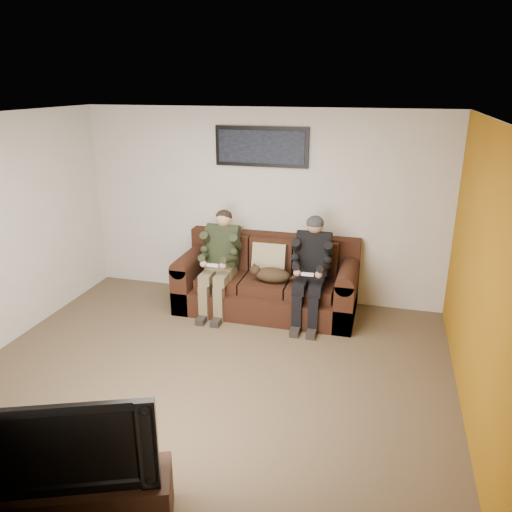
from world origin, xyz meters
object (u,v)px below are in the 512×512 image
(person_right, at_px, (312,264))
(cat, at_px, (271,274))
(person_left, at_px, (220,256))
(television, at_px, (68,439))
(tv_stand, at_px, (78,503))
(sofa, at_px, (268,282))
(framed_poster, at_px, (261,147))

(person_right, bearing_deg, cat, -177.14)
(person_left, height_order, television, person_left)
(cat, distance_m, tv_stand, 3.62)
(sofa, xyz_separation_m, cat, (0.09, -0.22, 0.21))
(person_left, bearing_deg, television, -86.92)
(person_right, relative_size, television, 1.15)
(person_left, relative_size, person_right, 0.99)
(person_left, height_order, cat, person_left)
(framed_poster, xyz_separation_m, television, (-0.21, -4.17, -1.37))
(framed_poster, bearing_deg, tv_stand, -92.87)
(person_left, xyz_separation_m, tv_stand, (0.19, -3.59, -0.55))
(cat, bearing_deg, framed_poster, 115.37)
(framed_poster, bearing_deg, cat, -64.63)
(person_left, relative_size, television, 1.14)
(cat, height_order, television, television)
(person_right, height_order, cat, person_right)
(tv_stand, relative_size, television, 1.09)
(person_left, distance_m, cat, 0.71)
(sofa, bearing_deg, television, -96.17)
(person_left, xyz_separation_m, television, (0.19, -3.59, -0.02))
(person_right, height_order, television, person_right)
(sofa, height_order, television, television)
(framed_poster, bearing_deg, television, -92.87)
(tv_stand, bearing_deg, television, 0.00)
(tv_stand, bearing_deg, framed_poster, 65.16)
(person_right, relative_size, framed_poster, 1.06)
(framed_poster, height_order, tv_stand, framed_poster)
(person_right, height_order, tv_stand, person_right)
(television, bearing_deg, sofa, 61.86)
(person_right, xyz_separation_m, cat, (-0.52, -0.03, -0.19))
(person_left, bearing_deg, sofa, 18.03)
(sofa, height_order, framed_poster, framed_poster)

